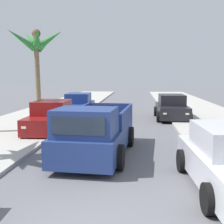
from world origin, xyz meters
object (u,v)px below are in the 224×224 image
object	(u,v)px
pickup_truck	(96,133)
palm_tree_right_mid	(37,45)
car_left_near	(79,105)
car_left_mid	(172,108)
car_right_mid	(52,118)

from	to	relation	value
pickup_truck	palm_tree_right_mid	xyz separation A→B (m)	(-5.79, 11.08, 4.08)
car_left_near	palm_tree_right_mid	size ratio (longest dim) A/B	0.72
car_left_mid	palm_tree_right_mid	distance (m)	10.46
pickup_truck	palm_tree_right_mid	bearing A→B (deg)	117.58
car_left_near	car_left_mid	distance (m)	6.20
car_left_mid	pickup_truck	bearing A→B (deg)	-111.85
car_left_near	pickup_truck	bearing A→B (deg)	-75.18
pickup_truck	car_left_mid	distance (m)	9.50
pickup_truck	car_left_near	xyz separation A→B (m)	(-2.59, 9.79, -0.10)
car_right_mid	car_left_mid	bearing A→B (deg)	38.00
pickup_truck	car_left_mid	bearing A→B (deg)	68.15
car_right_mid	palm_tree_right_mid	distance (m)	8.82
car_left_near	car_left_mid	world-z (taller)	same
car_left_mid	car_right_mid	size ratio (longest dim) A/B	0.99
car_left_near	car_right_mid	bearing A→B (deg)	-91.14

